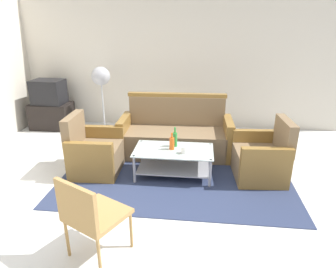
# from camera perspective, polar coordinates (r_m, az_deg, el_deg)

# --- Properties ---
(ground_plane) EXTENTS (14.00, 14.00, 0.00)m
(ground_plane) POSITION_cam_1_polar(r_m,az_deg,el_deg) (3.68, -1.40, -13.74)
(ground_plane) COLOR white
(wall_back) EXTENTS (6.52, 0.12, 2.80)m
(wall_back) POSITION_cam_1_polar(r_m,az_deg,el_deg) (6.11, 2.46, 14.39)
(wall_back) COLOR silver
(wall_back) RESTS_ON ground
(rug) EXTENTS (3.21, 2.19, 0.01)m
(rug) POSITION_cam_1_polar(r_m,az_deg,el_deg) (4.40, 1.60, -7.47)
(rug) COLOR #2D3856
(rug) RESTS_ON ground
(couch) EXTENTS (1.82, 0.79, 0.96)m
(couch) POSITION_cam_1_polar(r_m,az_deg,el_deg) (4.91, 1.49, -0.35)
(couch) COLOR #7F6647
(couch) RESTS_ON rug
(armchair_left) EXTENTS (0.72, 0.78, 0.85)m
(armchair_left) POSITION_cam_1_polar(r_m,az_deg,el_deg) (4.47, -13.89, -3.58)
(armchair_left) COLOR #7F6647
(armchair_left) RESTS_ON rug
(armchair_right) EXTENTS (0.75, 0.81, 0.85)m
(armchair_right) POSITION_cam_1_polar(r_m,az_deg,el_deg) (4.38, 17.50, -4.51)
(armchair_right) COLOR #7F6647
(armchair_right) RESTS_ON rug
(coffee_table) EXTENTS (1.10, 0.60, 0.40)m
(coffee_table) POSITION_cam_1_polar(r_m,az_deg,el_deg) (4.21, 1.07, -4.74)
(coffee_table) COLOR silver
(coffee_table) RESTS_ON rug
(bottle_green) EXTENTS (0.07, 0.07, 0.29)m
(bottle_green) POSITION_cam_1_polar(r_m,az_deg,el_deg) (4.23, 1.34, -0.98)
(bottle_green) COLOR #2D8C38
(bottle_green) RESTS_ON coffee_table
(bottle_orange) EXTENTS (0.07, 0.07, 0.24)m
(bottle_orange) POSITION_cam_1_polar(r_m,az_deg,el_deg) (4.13, 0.75, -1.77)
(bottle_orange) COLOR #D85919
(bottle_orange) RESTS_ON coffee_table
(cup) EXTENTS (0.08, 0.08, 0.10)m
(cup) POSITION_cam_1_polar(r_m,az_deg,el_deg) (4.03, 3.13, -3.07)
(cup) COLOR silver
(cup) RESTS_ON coffee_table
(tv_stand) EXTENTS (0.80, 0.50, 0.52)m
(tv_stand) POSITION_cam_1_polar(r_m,az_deg,el_deg) (6.58, -21.33, 3.29)
(tv_stand) COLOR black
(tv_stand) RESTS_ON ground
(television) EXTENTS (0.62, 0.47, 0.48)m
(television) POSITION_cam_1_polar(r_m,az_deg,el_deg) (6.46, -21.90, 7.51)
(television) COLOR black
(television) RESTS_ON tv_stand
(pedestal_fan) EXTENTS (0.36, 0.36, 1.27)m
(pedestal_fan) POSITION_cam_1_polar(r_m,az_deg,el_deg) (6.03, -12.71, 10.08)
(pedestal_fan) COLOR #2D2D33
(pedestal_fan) RESTS_ON ground
(wicker_chair) EXTENTS (0.65, 0.65, 0.84)m
(wicker_chair) POSITION_cam_1_polar(r_m,az_deg,el_deg) (2.82, -14.82, -14.41)
(wicker_chair) COLOR #AD844C
(wicker_chair) RESTS_ON ground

